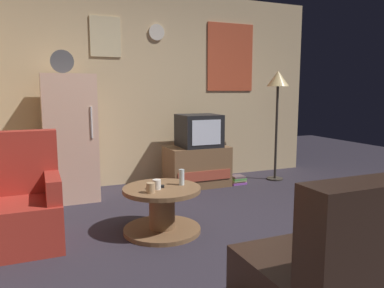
{
  "coord_description": "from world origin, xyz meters",
  "views": [
    {
      "loc": [
        -1.49,
        -2.69,
        1.31
      ],
      "look_at": [
        0.03,
        0.9,
        0.75
      ],
      "focal_mm": 34.84,
      "sensor_mm": 36.0,
      "label": 1
    }
  ],
  "objects": [
    {
      "name": "standing_lamp",
      "position": [
        1.75,
        1.81,
        1.36
      ],
      "size": [
        0.32,
        0.32,
        1.59
      ],
      "color": "#332D28",
      "rests_on": "ground_plane"
    },
    {
      "name": "wine_glass",
      "position": [
        -0.25,
        0.5,
        0.5
      ],
      "size": [
        0.05,
        0.05,
        0.15
      ],
      "primitive_type": "cylinder",
      "color": "silver",
      "rests_on": "coffee_table"
    },
    {
      "name": "book_stack",
      "position": [
        1.1,
        1.79,
        0.06
      ],
      "size": [
        0.21,
        0.18,
        0.12
      ],
      "color": "purple",
      "rests_on": "ground_plane"
    },
    {
      "name": "wall_with_art",
      "position": [
        0.01,
        2.45,
        1.34
      ],
      "size": [
        5.2,
        0.12,
        2.67
      ],
      "color": "#D1B284",
      "rests_on": "ground_plane"
    },
    {
      "name": "crt_tv",
      "position": [
        0.57,
        1.94,
        0.77
      ],
      "size": [
        0.54,
        0.51,
        0.44
      ],
      "color": "black",
      "rests_on": "tv_stand"
    },
    {
      "name": "remote_control",
      "position": [
        -0.5,
        0.5,
        0.44
      ],
      "size": [
        0.16,
        0.09,
        0.02
      ],
      "primitive_type": "cube",
      "rotation": [
        0.0,
        0.0,
        -0.3
      ],
      "color": "black",
      "rests_on": "coffee_table"
    },
    {
      "name": "armchair",
      "position": [
        -1.66,
        0.7,
        0.34
      ],
      "size": [
        0.68,
        0.68,
        0.96
      ],
      "color": "#A52D23",
      "rests_on": "ground_plane"
    },
    {
      "name": "coffee_table",
      "position": [
        -0.45,
        0.49,
        0.21
      ],
      "size": [
        0.72,
        0.72,
        0.43
      ],
      "color": "brown",
      "rests_on": "ground_plane"
    },
    {
      "name": "ground_plane",
      "position": [
        0.0,
        0.0,
        0.0
      ],
      "size": [
        12.0,
        12.0,
        0.0
      ],
      "primitive_type": "plane",
      "color": "#2D2833"
    },
    {
      "name": "mug_ceramic_tan",
      "position": [
        -0.6,
        0.35,
        0.47
      ],
      "size": [
        0.08,
        0.08,
        0.09
      ],
      "primitive_type": "cylinder",
      "color": "tan",
      "rests_on": "coffee_table"
    },
    {
      "name": "fridge",
      "position": [
        -1.12,
        1.96,
        0.75
      ],
      "size": [
        0.6,
        0.62,
        1.77
      ],
      "color": "beige",
      "rests_on": "ground_plane"
    },
    {
      "name": "tv_stand",
      "position": [
        0.54,
        1.94,
        0.27
      ],
      "size": [
        0.84,
        0.53,
        0.55
      ],
      "color": "brown",
      "rests_on": "ground_plane"
    },
    {
      "name": "mug_ceramic_white",
      "position": [
        -0.51,
        0.44,
        0.47
      ],
      "size": [
        0.08,
        0.08,
        0.09
      ],
      "primitive_type": "cylinder",
      "color": "silver",
      "rests_on": "coffee_table"
    }
  ]
}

